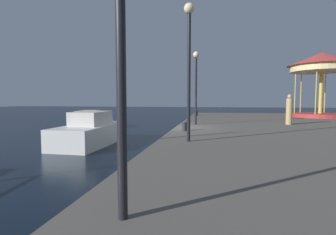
% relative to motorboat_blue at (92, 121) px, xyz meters
% --- Properties ---
extents(ground_plane, '(120.00, 120.00, 0.00)m').
position_rel_motorboat_blue_xyz_m(ground_plane, '(7.66, -6.01, -0.53)').
color(ground_plane, black).
extents(quay_dock, '(14.48, 29.41, 0.80)m').
position_rel_motorboat_blue_xyz_m(quay_dock, '(14.90, -6.01, -0.13)').
color(quay_dock, '#5B564F').
rests_on(quay_dock, ground).
extents(motorboat_blue, '(2.39, 5.34, 1.39)m').
position_rel_motorboat_blue_xyz_m(motorboat_blue, '(0.00, 0.00, 0.00)').
color(motorboat_blue, navy).
rests_on(motorboat_blue, ground).
extents(motorboat_white, '(2.06, 4.81, 1.65)m').
position_rel_motorboat_blue_xyz_m(motorboat_white, '(3.62, -7.41, 0.11)').
color(motorboat_white, white).
rests_on(motorboat_white, ground).
extents(carousel, '(5.21, 5.21, 5.21)m').
position_rel_motorboat_blue_xyz_m(carousel, '(18.21, 3.47, 4.17)').
color(carousel, '#B23333').
rests_on(carousel, quay_dock).
extents(lamp_post_mid_promenade, '(0.36, 0.36, 4.67)m').
position_rel_motorboat_blue_xyz_m(lamp_post_mid_promenade, '(8.77, -10.42, 3.43)').
color(lamp_post_mid_promenade, black).
rests_on(lamp_post_mid_promenade, quay_dock).
extents(lamp_post_far_end, '(0.36, 0.36, 4.14)m').
position_rel_motorboat_blue_xyz_m(lamp_post_far_end, '(8.62, -4.54, 3.12)').
color(lamp_post_far_end, black).
rests_on(lamp_post_far_end, quay_dock).
extents(bollard_center, '(0.24, 0.24, 0.40)m').
position_rel_motorboat_blue_xyz_m(bollard_center, '(8.15, 3.51, 0.47)').
color(bollard_center, '#2D2D33').
rests_on(bollard_center, quay_dock).
extents(bollard_south, '(0.24, 0.24, 0.40)m').
position_rel_motorboat_blue_xyz_m(bollard_south, '(8.31, -7.51, 0.47)').
color(bollard_south, '#2D2D33').
rests_on(bollard_south, quay_dock).
extents(person_mid_promenade, '(0.34, 0.34, 1.74)m').
position_rel_motorboat_blue_xyz_m(person_mid_promenade, '(13.92, -3.50, 1.09)').
color(person_mid_promenade, tan).
rests_on(person_mid_promenade, quay_dock).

